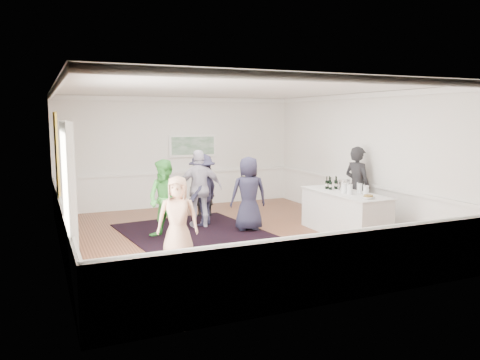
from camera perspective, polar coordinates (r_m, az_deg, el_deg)
name	(u,v)px	position (r m, az deg, el deg)	size (l,w,h in m)	color
floor	(232,237)	(10.36, -1.03, -6.95)	(8.00, 8.00, 0.00)	brown
ceiling	(231,89)	(10.04, -1.07, 11.01)	(7.00, 8.00, 0.02)	white
wall_left	(58,172)	(9.32, -21.35, 0.89)	(0.02, 8.00, 3.20)	white
wall_right	(363,159)	(11.86, 14.79, 2.50)	(0.02, 8.00, 3.20)	white
wall_back	(179,152)	(13.84, -7.41, 3.40)	(7.00, 0.02, 3.20)	white
wall_front	(343,191)	(6.59, 12.40, -1.38)	(7.00, 0.02, 3.20)	white
wainscoting	(232,215)	(10.24, -1.03, -4.25)	(7.00, 8.00, 1.00)	white
mirror	(57,156)	(10.60, -21.43, 2.73)	(0.05, 1.25, 1.85)	yellow
doorway	(68,198)	(7.47, -20.25, -2.04)	(0.10, 1.78, 2.56)	white
landscape_painting	(193,146)	(13.89, -5.77, 4.19)	(1.44, 0.06, 0.66)	white
area_rug	(198,234)	(10.58, -5.12, -6.62)	(2.93, 3.84, 0.02)	black
serving_table	(344,213)	(10.78, 12.61, -3.95)	(0.89, 2.35, 0.95)	silver
bartender	(357,186)	(11.60, 14.09, -0.75)	(0.70, 0.46, 1.92)	black
guest_tan	(178,218)	(8.73, -7.61, -4.57)	(0.76, 0.49, 1.55)	tan
guest_green	(166,200)	(10.16, -9.07, -2.37)	(0.84, 0.65, 1.72)	green
guest_lilac	(200,189)	(11.12, -4.91, -1.09)	(1.09, 0.45, 1.86)	silver
guest_dark_a	(202,190)	(11.31, -4.61, -1.23)	(1.12, 0.65, 1.74)	#232239
guest_dark_b	(204,186)	(12.37, -4.45, -0.75)	(0.59, 0.39, 1.62)	black
guest_navy	(249,194)	(10.80, 1.05, -1.68)	(0.84, 0.55, 1.72)	#232239
wine_bottles	(332,182)	(11.10, 11.12, -0.28)	(0.31, 0.24, 0.31)	black
juice_pitchers	(355,189)	(10.44, 13.81, -1.05)	(0.39, 0.61, 0.24)	#56A139
ice_bucket	(344,186)	(10.88, 12.58, -0.69)	(0.26, 0.26, 0.24)	silver
nut_bowl	(368,197)	(9.96, 15.37, -2.00)	(0.26, 0.26, 0.08)	white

